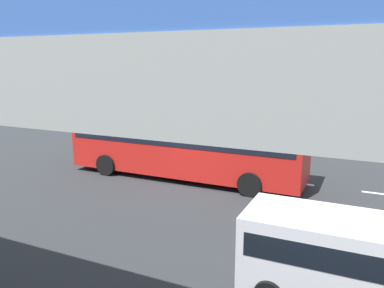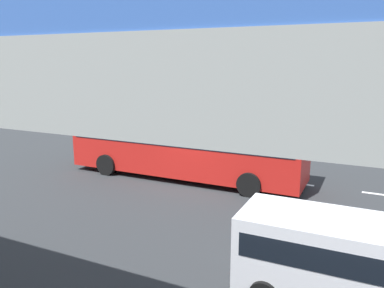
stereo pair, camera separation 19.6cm
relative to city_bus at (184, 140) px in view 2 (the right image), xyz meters
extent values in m
plane|color=#2D3033|center=(-0.97, 0.64, -1.88)|extent=(80.00, 80.00, 0.00)
cube|color=red|center=(-0.01, 0.00, -0.17)|extent=(11.50, 2.55, 2.86)
cube|color=black|center=(-0.01, 0.00, 0.35)|extent=(11.04, 2.59, 0.90)
cube|color=white|center=(-0.01, 0.00, 1.15)|extent=(11.27, 2.58, 0.20)
cube|color=black|center=(5.76, 0.00, 0.18)|extent=(0.04, 2.24, 1.20)
cylinder|color=black|center=(3.67, 1.27, -1.36)|extent=(1.04, 0.30, 1.04)
cylinder|color=black|center=(3.67, -1.27, -1.36)|extent=(1.04, 0.30, 1.04)
cylinder|color=black|center=(-3.69, 1.27, -1.36)|extent=(1.04, 0.30, 1.04)
cylinder|color=black|center=(-3.69, -1.27, -1.36)|extent=(1.04, 0.30, 1.04)
cube|color=silver|center=(-7.81, 7.38, -0.77)|extent=(4.80, 1.95, 1.86)
cube|color=black|center=(-7.81, 7.38, -0.41)|extent=(4.42, 1.98, 0.56)
cylinder|color=black|center=(-6.23, 6.40, -1.54)|extent=(0.68, 0.22, 0.68)
cylinder|color=#2D2D38|center=(-2.07, -2.73, -1.46)|extent=(0.32, 0.32, 0.85)
cylinder|color=#19724C|center=(-2.07, -2.73, -0.68)|extent=(0.38, 0.38, 0.70)
sphere|color=tan|center=(-2.07, -2.73, -0.20)|extent=(0.22, 0.22, 0.22)
cube|color=silver|center=(-4.97, -1.37, -1.88)|extent=(2.00, 0.20, 0.01)
cube|color=silver|center=(-0.97, -1.37, -1.88)|extent=(2.00, 0.20, 0.01)
cube|color=silver|center=(3.03, -1.37, -1.88)|extent=(2.00, 0.20, 0.01)
cube|color=silver|center=(7.03, -1.37, -1.88)|extent=(2.00, 0.20, 0.01)
camera|label=1|loc=(-7.95, 16.25, 3.68)|focal=36.07mm
camera|label=2|loc=(-8.13, 16.17, 3.68)|focal=36.07mm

